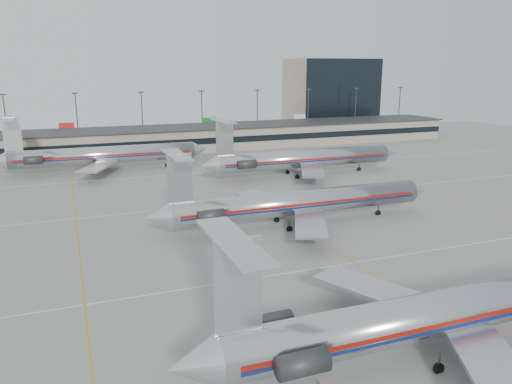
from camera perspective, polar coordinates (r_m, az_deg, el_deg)
name	(u,v)px	position (r m, az deg, el deg)	size (l,w,h in m)	color
ground	(409,298)	(52.52, 17.09, -11.55)	(260.00, 260.00, 0.00)	gray
apron_markings	(355,262)	(59.94, 11.22, -7.89)	(160.00, 0.15, 0.02)	silver
terminal	(184,138)	(139.39, -8.23, 6.12)	(162.00, 17.00, 6.25)	gray
light_mast_row	(173,114)	(152.41, -9.50, 8.80)	(163.60, 0.40, 15.28)	#38383D
distant_building	(330,94)	(189.07, 8.48, 11.03)	(30.00, 20.00, 25.00)	tan
jet_foreground	(442,312)	(42.94, 20.46, -12.75)	(45.18, 26.60, 11.83)	#B8B8BD
jet_second_row	(295,203)	(71.43, 4.52, -1.22)	(44.24, 26.05, 11.58)	#B8B8BD
jet_third_row	(301,159)	(104.55, 5.22, 3.81)	(45.24, 27.83, 12.37)	#B8B8BD
jet_back_row	(101,155)	(113.44, -17.32, 4.06)	(45.71, 28.12, 12.50)	#B8B8BD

